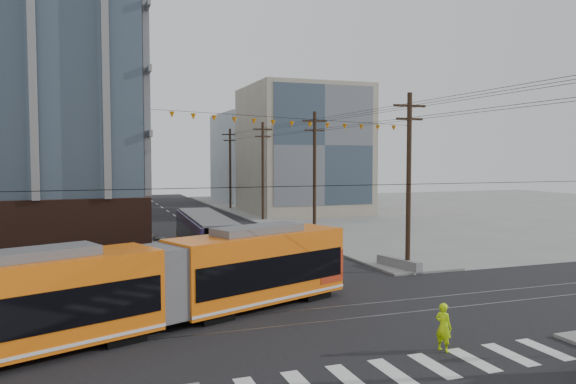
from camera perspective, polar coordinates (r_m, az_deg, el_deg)
name	(u,v)px	position (r m, az deg, el deg)	size (l,w,h in m)	color
ground	(370,341)	(22.48, 8.35, -14.79)	(160.00, 160.00, 0.00)	slate
bg_bldg_nw_near	(21,141)	(71.13, -25.51, 4.74)	(18.00, 16.00, 18.00)	#8C99A5
bg_bldg_ne_near	(303,150)	(71.72, 1.49, 4.27)	(14.00, 14.00, 16.00)	gray
bg_bldg_nw_far	(57,138)	(90.91, -22.41, 5.10)	(16.00, 18.00, 20.00)	gray
bg_bldg_ne_far	(269,158)	(91.23, -1.93, 3.47)	(16.00, 16.00, 14.00)	#8C99A5
utility_pole_far	(230,169)	(77.08, -5.90, 2.34)	(0.30, 0.30, 11.00)	black
streetcar	(162,284)	(24.02, -12.66, -9.08)	(19.13, 2.69, 3.69)	orange
city_bus	(206,240)	(37.02, -8.30, -4.84)	(2.60, 11.98, 3.40)	#2B234E
parked_car_silver	(169,275)	(31.04, -12.02, -8.30)	(1.56, 4.48, 1.47)	#989DA4
parked_car_white	(151,251)	(39.53, -13.79, -5.87)	(1.90, 4.67, 1.36)	#B9B9B9
parked_car_grey	(149,243)	(43.66, -13.98, -5.03)	(2.14, 4.64, 1.29)	#505050
pedestrian	(443,327)	(21.72, 15.51, -13.08)	(0.65, 0.43, 1.78)	#C6FE0C
jersey_barrier	(399,264)	(36.25, 11.19, -7.19)	(0.81, 3.61, 0.72)	gray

